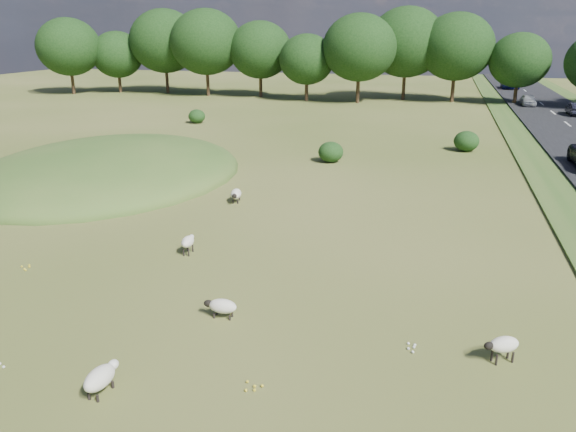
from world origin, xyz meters
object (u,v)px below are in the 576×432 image
object	(u,v)px
sheep_2	(222,306)
sheep_3	(188,242)
car_0	(528,100)
car_5	(510,84)
car_4	(576,109)
sheep_5	(236,194)
sheep_1	(503,345)
sheep_4	(100,377)

from	to	relation	value
sheep_2	sheep_3	bearing A→B (deg)	-55.19
car_0	car_5	size ratio (longest dim) A/B	0.73
sheep_2	car_4	xyz separation A→B (m)	(20.04, 50.28, 0.50)
sheep_5	car_4	xyz separation A→B (m)	(23.98, 38.19, 0.45)
sheep_1	car_4	bearing A→B (deg)	-132.54
sheep_1	sheep_2	bearing A→B (deg)	-32.12
sheep_2	sheep_4	xyz separation A→B (m)	(-1.51, -4.50, 0.06)
car_5	sheep_5	bearing A→B (deg)	-107.02
sheep_1	car_0	size ratio (longest dim) A/B	0.29
sheep_5	sheep_4	bearing A→B (deg)	-2.69
sheep_1	car_4	distance (m)	51.95
sheep_3	car_0	xyz separation A→B (m)	(19.58, 52.55, 0.37)
car_0	car_5	world-z (taller)	car_5
sheep_2	sheep_4	world-z (taller)	sheep_4
sheep_5	sheep_3	bearing A→B (deg)	-6.39
sheep_5	car_0	bearing A→B (deg)	144.92
sheep_2	car_5	size ratio (longest dim) A/B	0.21
sheep_5	car_0	distance (m)	49.50
sheep_3	car_5	world-z (taller)	car_5
sheep_2	car_4	world-z (taller)	car_4
sheep_1	car_5	size ratio (longest dim) A/B	0.21
car_4	car_5	bearing A→B (deg)	-82.20
sheep_2	car_4	distance (m)	54.13
car_5	sheep_2	bearing A→B (deg)	-101.76
sheep_1	car_0	world-z (taller)	car_0
sheep_1	sheep_5	size ratio (longest dim) A/B	0.85
sheep_5	car_0	size ratio (longest dim) A/B	0.34
sheep_2	car_5	distance (m)	79.70
sheep_1	sheep_2	size ratio (longest dim) A/B	0.99
car_5	car_4	bearing A→B (deg)	-82.20
car_4	sheep_1	bearing A→B (deg)	77.12
car_0	car_5	xyz separation A→B (m)	(0.00, 20.74, 0.07)
sheep_1	sheep_4	size ratio (longest dim) A/B	0.85
sheep_1	sheep_3	world-z (taller)	sheep_1
sheep_1	car_5	bearing A→B (deg)	-125.33
car_0	car_4	bearing A→B (deg)	-61.53
sheep_1	car_5	distance (m)	78.78
sheep_5	sheep_2	bearing A→B (deg)	7.03
car_0	sheep_3	bearing A→B (deg)	-110.44
sheep_4	sheep_1	bearing A→B (deg)	-62.79
car_5	sheep_3	bearing A→B (deg)	-104.96
sheep_4	sheep_5	world-z (taller)	sheep_4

